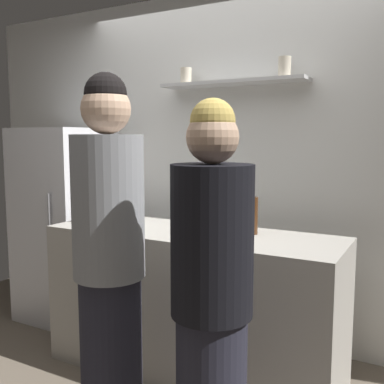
{
  "coord_description": "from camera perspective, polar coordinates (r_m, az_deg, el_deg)",
  "views": [
    {
      "loc": [
        1.36,
        -1.87,
        1.51
      ],
      "look_at": [
        0.04,
        0.53,
        1.18
      ],
      "focal_mm": 41.69,
      "sensor_mm": 36.0,
      "label": 1
    }
  ],
  "objects": [
    {
      "name": "back_wall_assembly",
      "position": [
        3.41,
        5.26,
        3.36
      ],
      "size": [
        4.8,
        0.32,
        2.6
      ],
      "color": "white",
      "rests_on": "ground"
    },
    {
      "name": "refrigerator",
      "position": [
        3.91,
        -15.83,
        -3.92
      ],
      "size": [
        0.65,
        0.69,
        1.59
      ],
      "color": "white",
      "rests_on": "ground"
    },
    {
      "name": "counter",
      "position": [
        2.94,
        0.0,
        -13.97
      ],
      "size": [
        1.87,
        0.63,
        0.93
      ],
      "primitive_type": "cube",
      "color": "#B7B2A8",
      "rests_on": "ground"
    },
    {
      "name": "baking_pan",
      "position": [
        2.66,
        3.15,
        -5.2
      ],
      "size": [
        0.34,
        0.24,
        0.05
      ],
      "primitive_type": "cube",
      "color": "gray",
      "rests_on": "counter"
    },
    {
      "name": "utensil_holder",
      "position": [
        3.24,
        -13.75,
        -2.62
      ],
      "size": [
        0.1,
        0.1,
        0.21
      ],
      "color": "#B2B2B7",
      "rests_on": "counter"
    },
    {
      "name": "wine_bottle_pale_glass",
      "position": [
        2.75,
        -7.59,
        -2.62
      ],
      "size": [
        0.07,
        0.07,
        0.35
      ],
      "color": "#B2BFB2",
      "rests_on": "counter"
    },
    {
      "name": "wine_bottle_amber_glass",
      "position": [
        2.74,
        7.63,
        -2.78
      ],
      "size": [
        0.08,
        0.08,
        0.32
      ],
      "color": "#472814",
      "rests_on": "counter"
    },
    {
      "name": "wine_bottle_dark_glass",
      "position": [
        3.35,
        -11.53,
        -1.4
      ],
      "size": [
        0.07,
        0.07,
        0.3
      ],
      "color": "black",
      "rests_on": "counter"
    },
    {
      "name": "water_bottle_plastic",
      "position": [
        3.0,
        -7.39,
        -2.31
      ],
      "size": [
        0.09,
        0.09,
        0.24
      ],
      "color": "silver",
      "rests_on": "counter"
    },
    {
      "name": "person_grey_hoodie",
      "position": [
        2.19,
        -10.51,
        -9.15
      ],
      "size": [
        0.34,
        0.34,
        1.81
      ],
      "rotation": [
        0.0,
        0.0,
        1.28
      ],
      "color": "#262633",
      "rests_on": "ground"
    },
    {
      "name": "person_blonde",
      "position": [
        1.9,
        2.54,
        -14.22
      ],
      "size": [
        0.34,
        0.34,
        1.67
      ],
      "rotation": [
        0.0,
        0.0,
        3.91
      ],
      "color": "#262633",
      "rests_on": "ground"
    }
  ]
}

